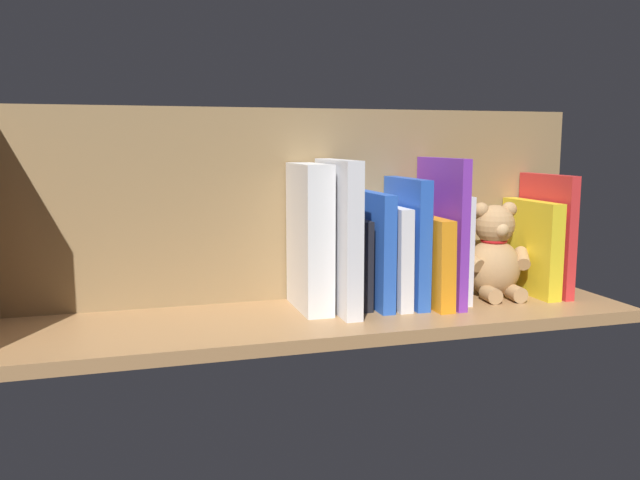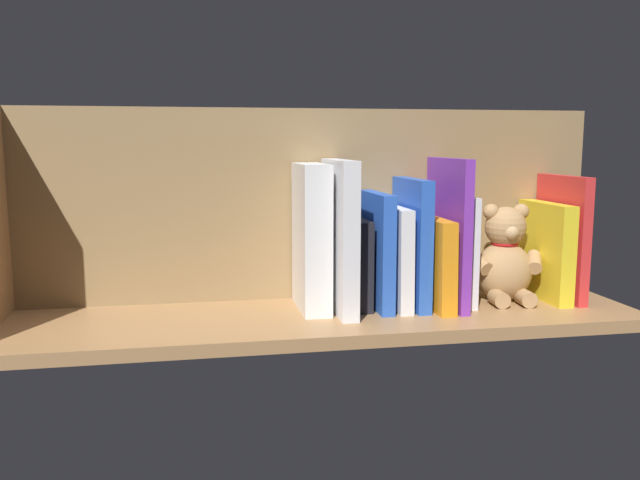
# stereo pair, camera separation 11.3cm
# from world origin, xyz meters

# --- Properties ---
(ground_plane) EXTENTS (1.13, 0.29, 0.02)m
(ground_plane) POSITION_xyz_m (0.00, 0.00, -0.01)
(ground_plane) COLOR #A87A4C
(shelf_back_panel) EXTENTS (1.13, 0.02, 0.36)m
(shelf_back_panel) POSITION_xyz_m (0.00, -0.12, 0.18)
(shelf_back_panel) COLOR olive
(shelf_back_panel) RESTS_ON ground_plane
(book_0) EXTENTS (0.02, 0.17, 0.23)m
(book_0) POSITION_xyz_m (-0.47, -0.03, 0.12)
(book_0) COLOR red
(book_0) RESTS_ON ground_plane
(book_1) EXTENTS (0.03, 0.17, 0.18)m
(book_1) POSITION_xyz_m (-0.44, -0.03, 0.09)
(book_1) COLOR yellow
(book_1) RESTS_ON ground_plane
(teddy_bear) EXTENTS (0.15, 0.12, 0.18)m
(teddy_bear) POSITION_xyz_m (-0.36, -0.02, 0.08)
(teddy_bear) COLOR tan
(teddy_bear) RESTS_ON ground_plane
(book_2) EXTENTS (0.02, 0.15, 0.20)m
(book_2) POSITION_xyz_m (-0.27, -0.04, 0.10)
(book_2) COLOR silver
(book_2) RESTS_ON ground_plane
(book_3) EXTENTS (0.02, 0.18, 0.27)m
(book_3) POSITION_xyz_m (-0.24, -0.02, 0.13)
(book_3) COLOR purple
(book_3) RESTS_ON ground_plane
(book_4) EXTENTS (0.03, 0.19, 0.16)m
(book_4) POSITION_xyz_m (-0.21, -0.02, 0.08)
(book_4) COLOR orange
(book_4) RESTS_ON ground_plane
(book_5) EXTENTS (0.02, 0.17, 0.23)m
(book_5) POSITION_xyz_m (-0.17, -0.03, 0.12)
(book_5) COLOR blue
(book_5) RESTS_ON ground_plane
(book_6) EXTENTS (0.03, 0.17, 0.18)m
(book_6) POSITION_xyz_m (-0.14, -0.03, 0.09)
(book_6) COLOR silver
(book_6) RESTS_ON ground_plane
(book_7) EXTENTS (0.02, 0.16, 0.21)m
(book_7) POSITION_xyz_m (-0.11, -0.03, 0.10)
(book_7) COLOR blue
(book_7) RESTS_ON ground_plane
(book_8) EXTENTS (0.03, 0.14, 0.16)m
(book_8) POSITION_xyz_m (-0.08, -0.04, 0.08)
(book_8) COLOR black
(book_8) RESTS_ON ground_plane
(book_9) EXTENTS (0.03, 0.19, 0.27)m
(book_9) POSITION_xyz_m (-0.04, -0.02, 0.13)
(book_9) COLOR silver
(book_9) RESTS_ON ground_plane
(dictionary_thick_white) EXTENTS (0.05, 0.15, 0.26)m
(dictionary_thick_white) POSITION_xyz_m (0.01, -0.04, 0.13)
(dictionary_thick_white) COLOR white
(dictionary_thick_white) RESTS_ON ground_plane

